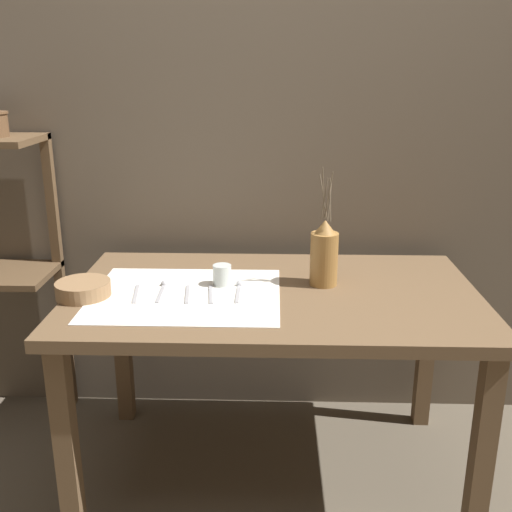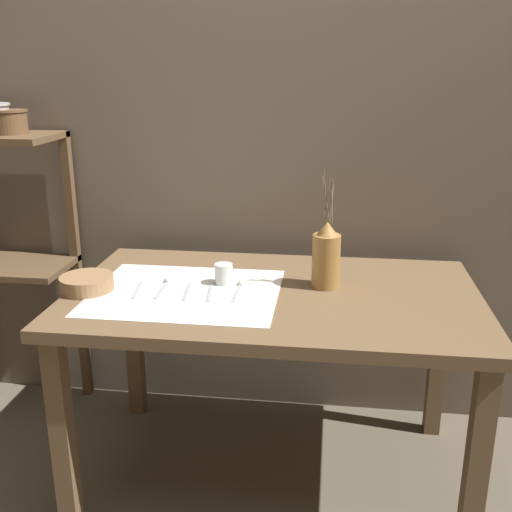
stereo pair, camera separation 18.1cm
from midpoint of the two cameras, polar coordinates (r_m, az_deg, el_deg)
ground_plane at (r=2.34m, az=3.87°, el=-19.90°), size 12.00×12.00×0.00m
stone_wall_back at (r=2.38m, az=5.29°, el=12.16°), size 7.00×0.06×2.40m
wooden_table at (r=2.02m, az=4.24°, el=-5.64°), size 1.36×0.81×0.71m
wooden_shelf_unit at (r=2.59m, az=-21.00°, el=2.91°), size 0.52×0.31×1.18m
linen_cloth at (r=1.98m, az=-4.12°, el=-3.50°), size 0.61×0.50×0.00m
pitcher_with_flowers at (r=2.01m, az=9.27°, el=-0.11°), size 0.09×0.09×0.41m
wooden_bowl at (r=2.03m, az=-13.39°, el=-2.60°), size 0.18×0.18×0.05m
glass_tumbler_near at (r=2.03m, az=-0.55°, el=-1.76°), size 0.06×0.06×0.07m
fork_inner at (r=2.00m, az=-8.72°, el=-3.24°), size 0.03×0.16×0.00m
spoon_outer at (r=2.04m, az=-6.15°, el=-2.72°), size 0.02×0.17×0.02m
knife_center at (r=1.97m, az=-3.98°, el=-3.46°), size 0.03×0.16×0.00m
fork_outer at (r=1.96m, az=-1.77°, el=-3.55°), size 0.03×0.16×0.00m
spoon_inner at (r=2.00m, az=0.98°, el=-3.01°), size 0.02×0.17×0.02m
metal_pot_small at (r=2.45m, az=-20.49°, el=11.95°), size 0.14×0.14×0.09m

